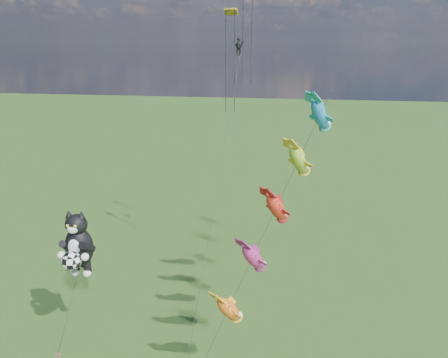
# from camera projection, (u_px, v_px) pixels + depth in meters

# --- Properties ---
(ground) EXTENTS (300.00, 300.00, 0.00)m
(ground) POSITION_uv_depth(u_px,v_px,m) (74.00, 338.00, 33.02)
(ground) COLOR #193E0F
(cat_kite_rig) EXTENTS (2.50, 4.12, 10.20)m
(cat_kite_rig) POSITION_uv_depth(u_px,v_px,m) (77.00, 245.00, 31.12)
(cat_kite_rig) COLOR brown
(cat_kite_rig) RESTS_ON ground
(fish_windsock_rig) EXTENTS (9.43, 13.02, 19.85)m
(fish_windsock_rig) POSITION_uv_depth(u_px,v_px,m) (276.00, 208.00, 28.31)
(fish_windsock_rig) COLOR brown
(fish_windsock_rig) RESTS_ON ground
(parafoil_rig) EXTENTS (2.86, 17.48, 26.73)m
(parafoil_rig) POSITION_uv_depth(u_px,v_px,m) (238.00, 44.00, 37.18)
(parafoil_rig) COLOR brown
(parafoil_rig) RESTS_ON ground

